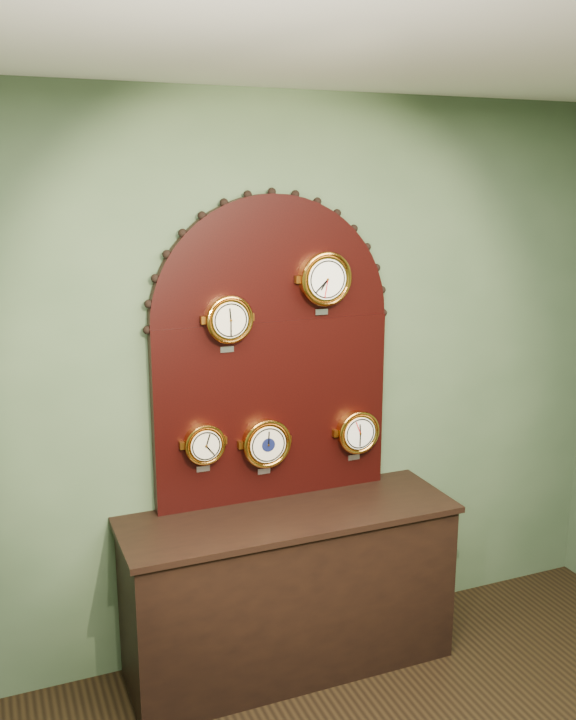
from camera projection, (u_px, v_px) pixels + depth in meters
name	position (u px, v px, depth m)	size (l,w,h in m)	color
wall_back	(269.00, 385.00, 3.80)	(4.00, 4.00, 0.00)	#455B3E
shop_counter	(290.00, 593.00, 3.79)	(1.60, 0.50, 0.80)	black
display_board	(272.00, 342.00, 3.70)	(1.26, 0.06, 1.53)	black
roman_clock	(229.00, 319.00, 3.52)	(0.23, 0.08, 0.28)	orange
arabic_clock	(325.00, 279.00, 3.66)	(0.26, 0.08, 0.31)	orange
hygrometer	(204.00, 444.00, 3.61)	(0.20, 0.08, 0.25)	orange
barometer	(266.00, 443.00, 3.73)	(0.25, 0.08, 0.30)	orange
tide_clock	(357.00, 432.00, 3.92)	(0.23, 0.08, 0.28)	orange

